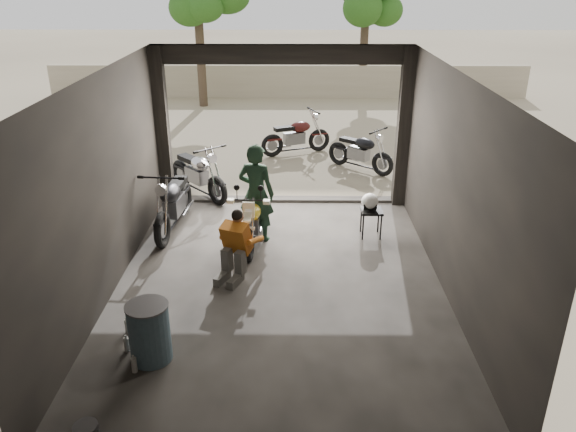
{
  "coord_description": "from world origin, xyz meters",
  "views": [
    {
      "loc": [
        0.21,
        -7.43,
        4.49
      ],
      "look_at": [
        0.13,
        0.6,
        0.94
      ],
      "focal_mm": 35.0,
      "sensor_mm": 36.0,
      "label": 1
    }
  ],
  "objects_px": {
    "outside_bike_a": "(198,169)",
    "outside_bike_b": "(296,133)",
    "rider": "(256,193)",
    "mechanic": "(233,248)",
    "outside_bike_c": "(360,149)",
    "oil_drum": "(150,333)",
    "main_bike": "(253,217)",
    "sign_post": "(470,131)",
    "stool": "(371,214)",
    "left_bike": "(173,199)",
    "helmet": "(370,201)"
  },
  "relations": [
    {
      "from": "outside_bike_c",
      "to": "oil_drum",
      "type": "relative_size",
      "value": 2.05
    },
    {
      "from": "left_bike",
      "to": "oil_drum",
      "type": "relative_size",
      "value": 2.35
    },
    {
      "from": "main_bike",
      "to": "outside_bike_a",
      "type": "xyz_separation_m",
      "value": [
        -1.34,
        2.34,
        0.06
      ]
    },
    {
      "from": "outside_bike_b",
      "to": "sign_post",
      "type": "height_order",
      "value": "sign_post"
    },
    {
      "from": "main_bike",
      "to": "left_bike",
      "type": "bearing_deg",
      "value": 161.78
    },
    {
      "from": "rider",
      "to": "sign_post",
      "type": "bearing_deg",
      "value": -141.24
    },
    {
      "from": "rider",
      "to": "mechanic",
      "type": "xyz_separation_m",
      "value": [
        -0.28,
        -1.42,
        -0.35
      ]
    },
    {
      "from": "left_bike",
      "to": "stool",
      "type": "relative_size",
      "value": 3.48
    },
    {
      "from": "stool",
      "to": "sign_post",
      "type": "relative_size",
      "value": 0.22
    },
    {
      "from": "outside_bike_a",
      "to": "rider",
      "type": "relative_size",
      "value": 0.98
    },
    {
      "from": "outside_bike_c",
      "to": "mechanic",
      "type": "relative_size",
      "value": 1.5
    },
    {
      "from": "main_bike",
      "to": "rider",
      "type": "relative_size",
      "value": 0.9
    },
    {
      "from": "left_bike",
      "to": "helmet",
      "type": "bearing_deg",
      "value": 1.46
    },
    {
      "from": "main_bike",
      "to": "mechanic",
      "type": "relative_size",
      "value": 1.49
    },
    {
      "from": "mechanic",
      "to": "oil_drum",
      "type": "xyz_separation_m",
      "value": [
        -0.83,
        -2.01,
        -0.15
      ]
    },
    {
      "from": "helmet",
      "to": "outside_bike_b",
      "type": "bearing_deg",
      "value": 99.08
    },
    {
      "from": "outside_bike_b",
      "to": "outside_bike_a",
      "type": "bearing_deg",
      "value": 122.23
    },
    {
      "from": "outside_bike_a",
      "to": "main_bike",
      "type": "bearing_deg",
      "value": -102.66
    },
    {
      "from": "outside_bike_a",
      "to": "rider",
      "type": "xyz_separation_m",
      "value": [
        1.38,
        -2.13,
        0.3
      ]
    },
    {
      "from": "mechanic",
      "to": "oil_drum",
      "type": "height_order",
      "value": "mechanic"
    },
    {
      "from": "left_bike",
      "to": "sign_post",
      "type": "distance_m",
      "value": 5.85
    },
    {
      "from": "outside_bike_a",
      "to": "outside_bike_b",
      "type": "bearing_deg",
      "value": 12.74
    },
    {
      "from": "outside_bike_a",
      "to": "rider",
      "type": "distance_m",
      "value": 2.56
    },
    {
      "from": "rider",
      "to": "helmet",
      "type": "distance_m",
      "value": 2.04
    },
    {
      "from": "rider",
      "to": "helmet",
      "type": "bearing_deg",
      "value": -156.85
    },
    {
      "from": "main_bike",
      "to": "oil_drum",
      "type": "xyz_separation_m",
      "value": [
        -1.07,
        -3.22,
        -0.14
      ]
    },
    {
      "from": "left_bike",
      "to": "outside_bike_b",
      "type": "distance_m",
      "value": 5.25
    },
    {
      "from": "outside_bike_c",
      "to": "helmet",
      "type": "relative_size",
      "value": 5.01
    },
    {
      "from": "main_bike",
      "to": "rider",
      "type": "bearing_deg",
      "value": 81.52
    },
    {
      "from": "outside_bike_b",
      "to": "stool",
      "type": "relative_size",
      "value": 3.17
    },
    {
      "from": "mechanic",
      "to": "oil_drum",
      "type": "distance_m",
      "value": 2.18
    },
    {
      "from": "oil_drum",
      "to": "main_bike",
      "type": "bearing_deg",
      "value": 71.67
    },
    {
      "from": "stool",
      "to": "outside_bike_b",
      "type": "bearing_deg",
      "value": 104.98
    },
    {
      "from": "outside_bike_b",
      "to": "mechanic",
      "type": "relative_size",
      "value": 1.56
    },
    {
      "from": "outside_bike_b",
      "to": "mechanic",
      "type": "xyz_separation_m",
      "value": [
        -0.99,
        -6.56,
        -0.03
      ]
    },
    {
      "from": "left_bike",
      "to": "outside_bike_b",
      "type": "xyz_separation_m",
      "value": [
        2.28,
        4.73,
        -0.06
      ]
    },
    {
      "from": "left_bike",
      "to": "stool",
      "type": "distance_m",
      "value": 3.63
    },
    {
      "from": "rider",
      "to": "stool",
      "type": "height_order",
      "value": "rider"
    },
    {
      "from": "mechanic",
      "to": "stool",
      "type": "height_order",
      "value": "mechanic"
    },
    {
      "from": "outside_bike_b",
      "to": "sign_post",
      "type": "relative_size",
      "value": 0.71
    },
    {
      "from": "outside_bike_c",
      "to": "helmet",
      "type": "bearing_deg",
      "value": -142.8
    },
    {
      "from": "left_bike",
      "to": "sign_post",
      "type": "bearing_deg",
      "value": 16.49
    },
    {
      "from": "outside_bike_b",
      "to": "helmet",
      "type": "bearing_deg",
      "value": 171.87
    },
    {
      "from": "outside_bike_c",
      "to": "mechanic",
      "type": "distance_m",
      "value": 5.83
    },
    {
      "from": "outside_bike_a",
      "to": "helmet",
      "type": "height_order",
      "value": "outside_bike_a"
    },
    {
      "from": "outside_bike_b",
      "to": "rider",
      "type": "xyz_separation_m",
      "value": [
        -0.72,
        -5.14,
        0.33
      ]
    },
    {
      "from": "stool",
      "to": "helmet",
      "type": "bearing_deg",
      "value": 127.14
    },
    {
      "from": "outside_bike_a",
      "to": "left_bike",
      "type": "bearing_deg",
      "value": -138.39
    },
    {
      "from": "main_bike",
      "to": "outside_bike_c",
      "type": "height_order",
      "value": "outside_bike_c"
    },
    {
      "from": "helmet",
      "to": "sign_post",
      "type": "bearing_deg",
      "value": 27.83
    }
  ]
}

